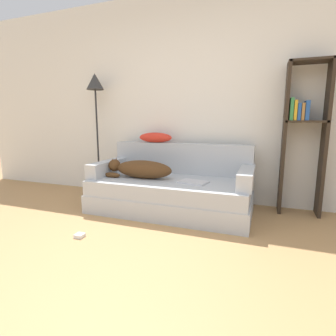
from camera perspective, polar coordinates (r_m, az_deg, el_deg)
ground_plane at (r=1.79m, az=-19.52°, el=-26.71°), size 20.00×20.00×0.00m
wall_back at (r=3.61m, az=4.75°, el=14.68°), size 7.22×0.06×2.70m
couch at (r=3.15m, az=0.60°, el=-5.92°), size 1.87×0.94×0.39m
couch_backrest at (r=3.44m, az=2.84°, el=2.12°), size 1.83×0.15×0.39m
couch_arm_left at (r=3.46m, az=-12.95°, el=0.08°), size 0.15×0.75×0.18m
couch_arm_right at (r=2.91m, az=16.71°, el=-1.93°), size 0.15×0.75×0.18m
dog at (r=3.16m, az=-6.10°, el=-0.22°), size 0.84×0.24×0.22m
laptop at (r=2.93m, az=5.53°, el=-3.05°), size 0.34×0.27×0.02m
throw_pillow at (r=3.53m, az=-2.76°, el=6.64°), size 0.46×0.15×0.13m
bookshelf at (r=3.31m, az=27.39°, el=7.39°), size 0.45×0.26×1.71m
floor_lamp at (r=3.96m, az=-15.50°, el=14.96°), size 0.24×0.24×1.72m
power_adapter at (r=2.63m, az=-18.68°, el=-13.76°), size 0.08×0.08×0.03m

